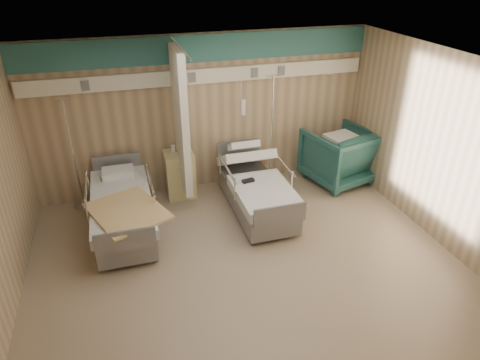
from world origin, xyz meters
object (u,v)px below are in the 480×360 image
(bedside_cabinet, at_px, (180,174))
(iv_stand_left, at_px, (80,187))
(visitor_armchair, at_px, (339,156))
(bed_right, at_px, (256,195))
(bed_left, at_px, (123,215))
(iv_stand_right, at_px, (270,165))

(bedside_cabinet, distance_m, iv_stand_left, 1.71)
(bedside_cabinet, relative_size, visitor_armchair, 0.73)
(bed_right, height_order, bedside_cabinet, bedside_cabinet)
(iv_stand_left, bearing_deg, visitor_armchair, -4.61)
(bedside_cabinet, bearing_deg, bed_left, -139.40)
(bed_right, bearing_deg, visitor_armchair, 17.97)
(bed_left, height_order, iv_stand_left, iv_stand_left)
(iv_stand_right, bearing_deg, bedside_cabinet, 175.36)
(bed_right, height_order, iv_stand_left, iv_stand_left)
(bedside_cabinet, bearing_deg, iv_stand_right, -4.64)
(bed_right, distance_m, bed_left, 2.20)
(bed_right, distance_m, visitor_armchair, 1.96)
(bed_left, bearing_deg, bed_right, 0.00)
(bed_right, xyz_separation_m, bed_left, (-2.20, 0.00, 0.00))
(iv_stand_right, relative_size, iv_stand_left, 1.09)
(bed_right, relative_size, iv_stand_right, 1.01)
(bed_right, xyz_separation_m, bedside_cabinet, (-1.15, 0.90, 0.11))
(bedside_cabinet, bearing_deg, bed_right, -38.05)
(bed_left, height_order, iv_stand_right, iv_stand_right)
(bed_right, height_order, iv_stand_right, iv_stand_right)
(bedside_cabinet, relative_size, iv_stand_left, 0.43)
(bed_left, distance_m, iv_stand_right, 2.83)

